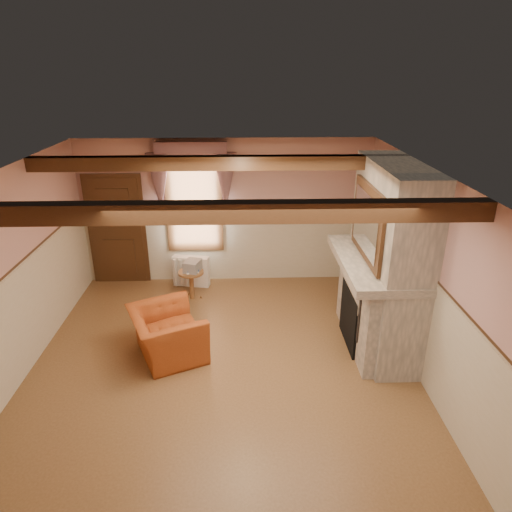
{
  "coord_description": "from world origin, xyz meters",
  "views": [
    {
      "loc": [
        0.32,
        -5.41,
        4.0
      ],
      "look_at": [
        0.51,
        0.8,
        1.4
      ],
      "focal_mm": 32.0,
      "sensor_mm": 36.0,
      "label": 1
    }
  ],
  "objects_px": {
    "armchair": "(167,334)",
    "oil_lamp": "(366,235)",
    "bowl": "(374,252)",
    "mantel_clock": "(365,236)",
    "side_table": "(192,285)",
    "radiator": "(191,271)"
  },
  "relations": [
    {
      "from": "armchair",
      "to": "oil_lamp",
      "type": "height_order",
      "value": "oil_lamp"
    },
    {
      "from": "bowl",
      "to": "oil_lamp",
      "type": "xyz_separation_m",
      "value": [
        0.0,
        0.49,
        0.09
      ]
    },
    {
      "from": "mantel_clock",
      "to": "oil_lamp",
      "type": "xyz_separation_m",
      "value": [
        0.0,
        -0.08,
        0.04
      ]
    },
    {
      "from": "side_table",
      "to": "bowl",
      "type": "relative_size",
      "value": 1.5
    },
    {
      "from": "radiator",
      "to": "bowl",
      "type": "height_order",
      "value": "bowl"
    },
    {
      "from": "side_table",
      "to": "mantel_clock",
      "type": "distance_m",
      "value": 3.25
    },
    {
      "from": "side_table",
      "to": "bowl",
      "type": "distance_m",
      "value": 3.42
    },
    {
      "from": "armchair",
      "to": "mantel_clock",
      "type": "relative_size",
      "value": 4.59
    },
    {
      "from": "armchair",
      "to": "side_table",
      "type": "relative_size",
      "value": 2.01
    },
    {
      "from": "armchair",
      "to": "bowl",
      "type": "relative_size",
      "value": 3.0
    },
    {
      "from": "mantel_clock",
      "to": "armchair",
      "type": "bearing_deg",
      "value": -163.19
    },
    {
      "from": "armchair",
      "to": "oil_lamp",
      "type": "xyz_separation_m",
      "value": [
        3.06,
        0.85,
        1.2
      ]
    },
    {
      "from": "armchair",
      "to": "bowl",
      "type": "xyz_separation_m",
      "value": [
        3.06,
        0.36,
        1.11
      ]
    },
    {
      "from": "side_table",
      "to": "mantel_clock",
      "type": "height_order",
      "value": "mantel_clock"
    },
    {
      "from": "side_table",
      "to": "mantel_clock",
      "type": "relative_size",
      "value": 2.29
    },
    {
      "from": "bowl",
      "to": "mantel_clock",
      "type": "bearing_deg",
      "value": 90.0
    },
    {
      "from": "bowl",
      "to": "mantel_clock",
      "type": "distance_m",
      "value": 0.57
    },
    {
      "from": "mantel_clock",
      "to": "side_table",
      "type": "bearing_deg",
      "value": 163.58
    },
    {
      "from": "radiator",
      "to": "mantel_clock",
      "type": "height_order",
      "value": "mantel_clock"
    },
    {
      "from": "mantel_clock",
      "to": "oil_lamp",
      "type": "bearing_deg",
      "value": -90.0
    },
    {
      "from": "armchair",
      "to": "mantel_clock",
      "type": "bearing_deg",
      "value": -97.27
    },
    {
      "from": "side_table",
      "to": "oil_lamp",
      "type": "distance_m",
      "value": 3.29
    }
  ]
}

